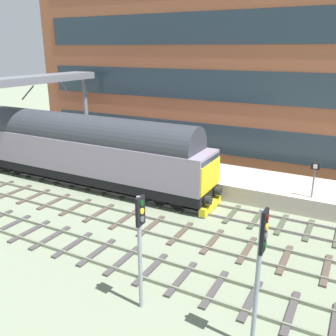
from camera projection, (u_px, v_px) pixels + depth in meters
ground_plane at (167, 201)px, 22.02m from camera, size 140.00×140.00×0.00m
track_main at (167, 200)px, 22.00m from camera, size 2.50×60.00×0.15m
track_adjacent_west at (137, 222)px, 19.23m from camera, size 2.50×60.00×0.15m
track_adjacent_far_west at (97, 252)px, 16.44m from camera, size 2.50×60.00×0.15m
station_platform at (193, 176)px, 24.88m from camera, size 4.00×44.00×1.01m
station_building at (255, 60)px, 27.32m from camera, size 5.11×37.40×15.71m
diesel_locomotive at (80, 148)px, 24.16m from camera, size 2.74×18.71×4.68m
signal_post_near at (260, 262)px, 10.35m from camera, size 0.44×0.22×4.59m
signal_post_mid at (140, 238)px, 12.22m from camera, size 0.44×0.22×4.19m
platform_number_sign at (314, 175)px, 19.59m from camera, size 0.10×0.44×1.94m
waiting_passenger at (98, 143)px, 27.32m from camera, size 0.35×0.51×1.64m
overhead_footbridge at (5, 87)px, 24.12m from camera, size 15.94×2.00×6.81m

